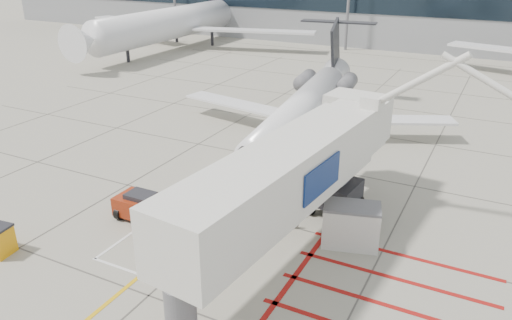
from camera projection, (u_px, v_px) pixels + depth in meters
The scene contains 9 objects.
ground_plane at pixel (200, 249), 24.46m from camera, with size 260.00×260.00×0.00m, color gray.
regional_jet at pixel (294, 100), 35.12m from camera, with size 23.02×29.02×7.61m, color white, non-canonical shape.
jet_bridge at pixel (280, 190), 21.68m from camera, with size 9.25×19.52×7.81m, color silver, non-canonical shape.
pushback_tug at pixel (142, 205), 26.99m from camera, with size 2.74×1.71×1.60m, color maroon, non-canonical shape.
baggage_cart at pixel (272, 211), 26.69m from camera, with size 2.08×1.31×1.31m, color slate, non-canonical shape.
ground_power_unit at pixel (351, 225), 24.48m from camera, with size 2.73×1.59×2.16m, color silver, non-canonical shape.
cone_nose at pixel (197, 198), 29.05m from camera, with size 0.31×0.31×0.44m, color #FF4D0D.
cone_side at pixel (266, 204), 28.17m from camera, with size 0.39×0.39×0.55m, color orange.
bg_aircraft_b at pixel (184, 1), 73.23m from camera, with size 39.56×43.95×13.19m, color silver, non-canonical shape.
Camera 1 is at (11.95, -17.26, 13.58)m, focal length 35.00 mm.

